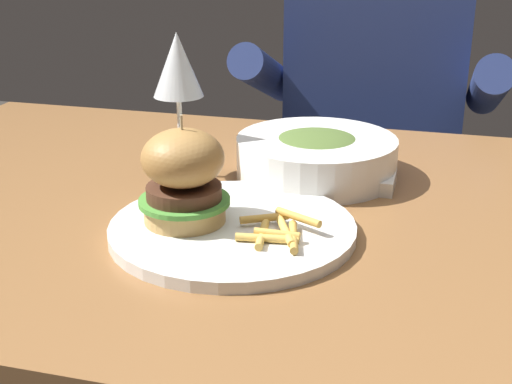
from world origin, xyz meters
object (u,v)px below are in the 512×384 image
at_px(main_plate, 233,229).
at_px(butter_dish, 365,179).
at_px(soup_bowl, 316,156).
at_px(wine_glass, 178,70).
at_px(diner_person, 371,171).
at_px(burger_sandwich, 183,176).

relative_size(main_plate, butter_dish, 3.52).
relative_size(butter_dish, soup_bowl, 0.36).
relative_size(wine_glass, butter_dish, 2.50).
xyz_separation_m(butter_dish, diner_person, (-0.05, 0.58, -0.19)).
xyz_separation_m(burger_sandwich, butter_dish, (0.18, 0.20, -0.06)).
height_order(main_plate, burger_sandwich, burger_sandwich).
xyz_separation_m(wine_glass, diner_person, (0.21, 0.60, -0.33)).
height_order(main_plate, butter_dish, butter_dish).
bearing_deg(main_plate, wine_glass, 126.40).
bearing_deg(diner_person, soup_bowl, -92.73).
height_order(burger_sandwich, diner_person, diner_person).
height_order(burger_sandwich, soup_bowl, burger_sandwich).
bearing_deg(main_plate, soup_bowl, 75.79).
distance_m(wine_glass, butter_dish, 0.29).
bearing_deg(butter_dish, main_plate, -123.39).
bearing_deg(wine_glass, diner_person, 70.45).
xyz_separation_m(burger_sandwich, wine_glass, (-0.07, 0.18, 0.08)).
height_order(wine_glass, soup_bowl, wine_glass).
bearing_deg(soup_bowl, main_plate, -104.21).
distance_m(burger_sandwich, butter_dish, 0.28).
bearing_deg(burger_sandwich, diner_person, 79.91).
distance_m(butter_dish, diner_person, 0.61).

